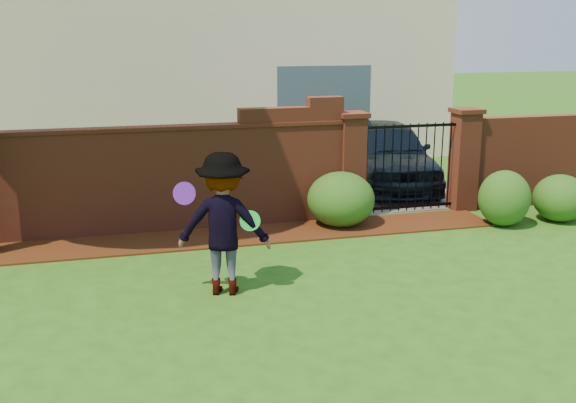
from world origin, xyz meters
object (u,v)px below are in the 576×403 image
object	(u,v)px
car	(388,155)
man	(223,225)
frisbee_green	(250,221)
frisbee_purple	(184,193)

from	to	relation	value
car	man	size ratio (longest dim) A/B	2.28
man	frisbee_green	size ratio (longest dim) A/B	7.05
man	frisbee_purple	world-z (taller)	man
car	frisbee_purple	bearing A→B (deg)	-125.30
car	frisbee_purple	size ratio (longest dim) A/B	14.45
frisbee_purple	frisbee_green	size ratio (longest dim) A/B	1.11
car	frisbee_purple	world-z (taller)	frisbee_purple
man	frisbee_green	distance (m)	0.36
car	frisbee_purple	distance (m)	6.84
car	frisbee_green	xyz separation A→B (m)	(-4.01, -5.09, 0.27)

